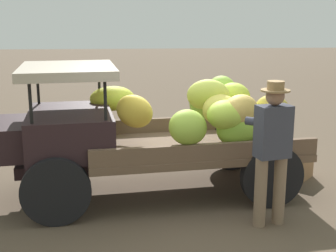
% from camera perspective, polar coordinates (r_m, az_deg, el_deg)
% --- Properties ---
extents(ground_plane, '(60.00, 60.00, 0.00)m').
position_cam_1_polar(ground_plane, '(6.63, 2.13, -8.86)').
color(ground_plane, brown).
extents(truck, '(4.59, 2.19, 1.87)m').
position_cam_1_polar(truck, '(6.46, -2.71, -0.38)').
color(truck, black).
rests_on(truck, ground).
extents(farmer, '(0.53, 0.49, 1.78)m').
position_cam_1_polar(farmer, '(5.66, 12.65, -2.28)').
color(farmer, '#836A54').
rests_on(farmer, ground).
extents(wooden_crate, '(0.67, 0.67, 0.39)m').
position_cam_1_polar(wooden_crate, '(7.67, 15.12, -4.67)').
color(wooden_crate, '#8E6745').
rests_on(wooden_crate, ground).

